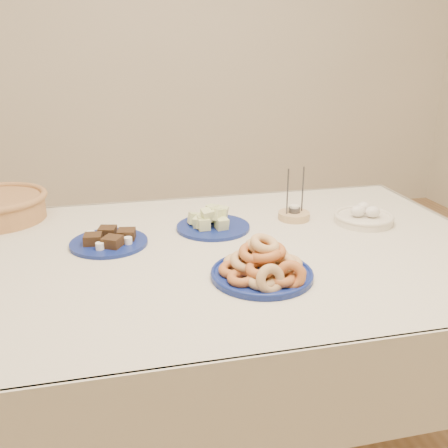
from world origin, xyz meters
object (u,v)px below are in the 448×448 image
Objects in this scene: dining_table at (220,281)px; donut_platter at (263,267)px; candle_holder at (294,214)px; egg_bowl at (364,217)px; brownie_plate at (109,241)px; melon_plate at (211,222)px.

dining_table is 0.27m from donut_platter.
donut_platter is 1.56× the size of candle_holder.
egg_bowl is at bearing -22.19° from candle_holder.
brownie_plate is at bearing -179.65° from egg_bowl.
brownie_plate is 1.68× the size of candle_holder.
brownie_plate reaches higher than dining_table.
egg_bowl reaches higher than brownie_plate.
donut_platter is (0.07, -0.22, 0.14)m from dining_table.
donut_platter reaches higher than egg_bowl.
dining_table is 0.22m from melon_plate.
candle_holder reaches higher than donut_platter.
donut_platter is 0.93× the size of brownie_plate.
candle_holder is at bearing 33.75° from dining_table.
egg_bowl is at bearing 12.61° from dining_table.
candle_holder is (0.32, 0.21, 0.12)m from dining_table.
melon_plate is 0.31m from candle_holder.
brownie_plate is at bearing -169.27° from melon_plate.
candle_holder reaches higher than dining_table.
brownie_plate is (-0.33, 0.12, 0.12)m from dining_table.
egg_bowl is (0.87, 0.01, 0.01)m from brownie_plate.
brownie_plate is 0.65m from candle_holder.
dining_table is 0.40m from candle_holder.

